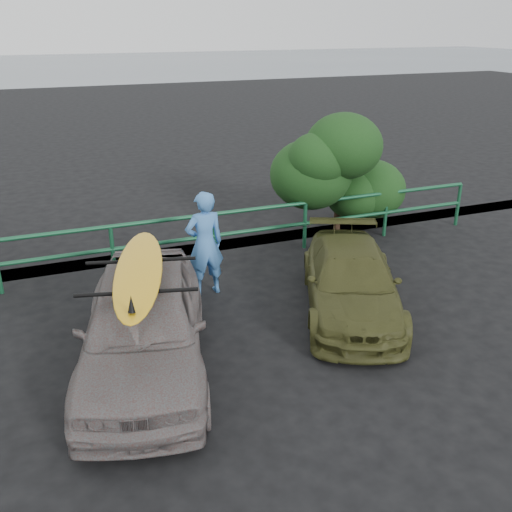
{
  "coord_description": "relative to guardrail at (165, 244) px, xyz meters",
  "views": [
    {
      "loc": [
        -2.14,
        -5.18,
        4.52
      ],
      "look_at": [
        0.93,
        2.58,
        1.05
      ],
      "focal_mm": 40.0,
      "sensor_mm": 36.0,
      "label": 1
    }
  ],
  "objects": [
    {
      "name": "man",
      "position": [
        0.41,
        -1.32,
        0.42
      ],
      "size": [
        0.71,
        0.49,
        1.87
      ],
      "primitive_type": "imported",
      "rotation": [
        0.0,
        0.0,
        3.2
      ],
      "color": "#427EC7",
      "rests_on": "ground"
    },
    {
      "name": "guardrail",
      "position": [
        0.0,
        0.0,
        0.0
      ],
      "size": [
        14.0,
        0.08,
        1.04
      ],
      "primitive_type": null,
      "color": "#164D2E",
      "rests_on": "ground"
    },
    {
      "name": "surfboard",
      "position": [
        -1.07,
        -3.32,
        0.98
      ],
      "size": [
        1.31,
        3.0,
        0.09
      ],
      "primitive_type": "ellipsoid",
      "rotation": [
        0.0,
        0.0,
        -0.25
      ],
      "color": "gold",
      "rests_on": "roof_rack"
    },
    {
      "name": "roof_rack",
      "position": [
        -1.07,
        -3.32,
        0.91
      ],
      "size": [
        1.72,
        1.39,
        0.05
      ],
      "primitive_type": null,
      "rotation": [
        0.0,
        0.0,
        -0.25
      ],
      "color": "black",
      "rests_on": "sedan"
    },
    {
      "name": "shrub_right",
      "position": [
        5.0,
        0.5,
        0.76
      ],
      "size": [
        3.2,
        2.4,
        2.55
      ],
      "primitive_type": null,
      "color": "#193C16",
      "rests_on": "ground"
    },
    {
      "name": "sedan",
      "position": [
        -1.07,
        -3.32,
        0.18
      ],
      "size": [
        2.62,
        4.4,
        1.4
      ],
      "primitive_type": "imported",
      "rotation": [
        0.0,
        0.0,
        -0.25
      ],
      "color": "slate",
      "rests_on": "ground"
    },
    {
      "name": "ocean",
      "position": [
        0.0,
        55.0,
        -0.52
      ],
      "size": [
        200.0,
        200.0,
        0.0
      ],
      "primitive_type": "plane",
      "color": "slate",
      "rests_on": "ground"
    },
    {
      "name": "ground",
      "position": [
        0.0,
        -5.0,
        -0.52
      ],
      "size": [
        80.0,
        80.0,
        0.0
      ],
      "primitive_type": "plane",
      "color": "black"
    },
    {
      "name": "olive_vehicle",
      "position": [
        2.46,
        -2.83,
        0.01
      ],
      "size": [
        2.86,
        3.95,
        1.06
      ],
      "primitive_type": "imported",
      "rotation": [
        0.0,
        0.0,
        -0.42
      ],
      "color": "#42441E",
      "rests_on": "ground"
    }
  ]
}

